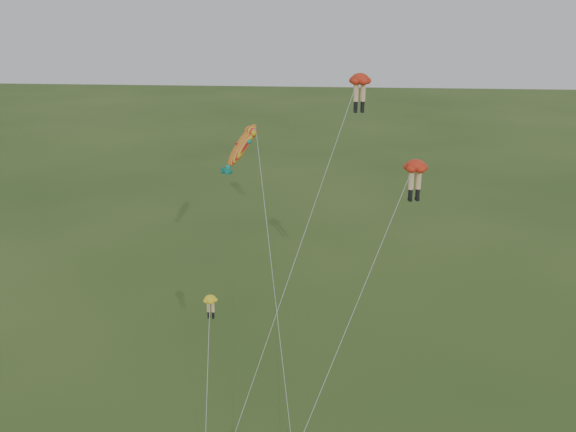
{
  "coord_description": "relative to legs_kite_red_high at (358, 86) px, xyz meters",
  "views": [
    {
      "loc": [
        3.91,
        -32.05,
        25.78
      ],
      "look_at": [
        1.02,
        6.0,
        12.29
      ],
      "focal_mm": 40.0,
      "sensor_mm": 36.0,
      "label": 1
    }
  ],
  "objects": [
    {
      "name": "legs_kite_red_mid",
      "position": [
        3.45,
        -5.58,
        -4.48
      ],
      "size": [
        8.43,
        11.63,
        15.89
      ],
      "rotation": [
        0.0,
        0.0,
        0.26
      ],
      "color": "red",
      "rests_on": "ground"
    },
    {
      "name": "legs_kite_yellow",
      "position": [
        -8.74,
        -10.39,
        -11.92
      ],
      "size": [
        0.94,
        5.87,
        8.43
      ],
      "rotation": [
        0.0,
        0.0,
        -0.02
      ],
      "color": "yellow",
      "rests_on": "ground"
    },
    {
      "name": "legs_kite_red_high",
      "position": [
        0.0,
        0.0,
        0.0
      ],
      "size": [
        8.29,
        13.7,
        20.44
      ],
      "rotation": [
        0.0,
        0.0,
        0.18
      ],
      "color": "red",
      "rests_on": "ground"
    },
    {
      "name": "fish_kite",
      "position": [
        -7.61,
        -3.24,
        -3.63
      ],
      "size": [
        5.42,
        10.64,
        17.61
      ],
      "rotation": [
        0.83,
        0.0,
        -0.78
      ],
      "color": "yellow",
      "rests_on": "ground"
    }
  ]
}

